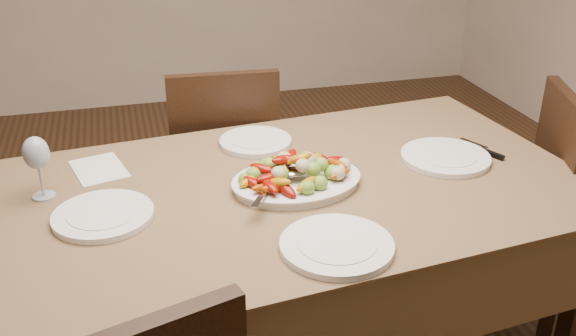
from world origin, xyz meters
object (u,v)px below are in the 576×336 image
(serving_platter, at_px, (297,183))
(plate_right, at_px, (445,157))
(plate_far, at_px, (256,142))
(plate_near, at_px, (337,246))
(wine_glass, at_px, (38,166))
(chair_far, at_px, (223,167))
(plate_left, at_px, (103,216))
(dining_table, at_px, (288,287))

(serving_platter, bearing_deg, plate_right, 5.83)
(plate_far, bearing_deg, plate_near, -85.28)
(plate_right, height_order, wine_glass, wine_glass)
(serving_platter, distance_m, plate_right, 0.53)
(chair_far, distance_m, plate_near, 1.17)
(plate_left, relative_size, plate_right, 0.95)
(plate_right, bearing_deg, chair_far, 131.66)
(dining_table, distance_m, serving_platter, 0.39)
(dining_table, distance_m, plate_left, 0.67)
(plate_left, xyz_separation_m, plate_far, (0.52, 0.39, 0.00))
(plate_far, height_order, wine_glass, wine_glass)
(serving_platter, relative_size, wine_glass, 1.91)
(serving_platter, height_order, plate_near, serving_platter)
(serving_platter, height_order, plate_left, serving_platter)
(plate_far, distance_m, wine_glass, 0.73)
(chair_far, height_order, plate_far, chair_far)
(dining_table, relative_size, plate_near, 6.21)
(serving_platter, relative_size, plate_right, 1.33)
(chair_far, bearing_deg, plate_right, 135.95)
(serving_platter, height_order, wine_glass, wine_glass)
(plate_far, bearing_deg, plate_left, -143.42)
(dining_table, xyz_separation_m, chair_far, (-0.08, 0.76, 0.10))
(serving_platter, height_order, plate_far, serving_platter)
(plate_right, height_order, plate_near, same)
(wine_glass, bearing_deg, dining_table, -9.73)
(plate_left, bearing_deg, dining_table, 5.42)
(wine_glass, bearing_deg, plate_far, 17.06)
(chair_far, relative_size, plate_far, 3.77)
(chair_far, distance_m, wine_glass, 0.98)
(dining_table, distance_m, plate_near, 0.53)
(plate_far, xyz_separation_m, wine_glass, (-0.69, -0.21, 0.09))
(plate_right, xyz_separation_m, wine_glass, (-1.27, 0.08, 0.09))
(plate_left, relative_size, plate_near, 0.94)
(dining_table, relative_size, plate_left, 6.57)
(plate_right, relative_size, plate_far, 1.17)
(serving_platter, bearing_deg, wine_glass, 169.87)
(chair_far, xyz_separation_m, plate_far, (0.05, -0.42, 0.29))
(plate_right, relative_size, plate_near, 0.99)
(plate_left, xyz_separation_m, wine_glass, (-0.17, 0.17, 0.09))
(wine_glass, bearing_deg, plate_left, -46.03)
(chair_far, xyz_separation_m, plate_right, (0.63, -0.71, 0.29))
(plate_right, distance_m, plate_far, 0.65)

